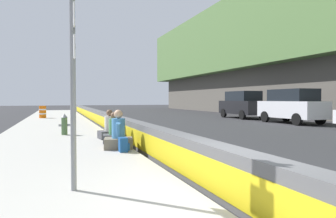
{
  "coord_description": "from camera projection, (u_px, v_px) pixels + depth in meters",
  "views": [
    {
      "loc": [
        -4.02,
        2.56,
        1.62
      ],
      "look_at": [
        7.1,
        -1.42,
        1.24
      ],
      "focal_mm": 33.11,
      "sensor_mm": 36.0,
      "label": 1
    }
  ],
  "objects": [
    {
      "name": "seated_person_middle",
      "position": [
        114.0,
        133.0,
        10.49
      ],
      "size": [
        0.73,
        0.82,
        1.04
      ],
      "color": "#424247",
      "rests_on": "sidewalk_strip"
    },
    {
      "name": "seated_person_foreground",
      "position": [
        118.0,
        136.0,
        9.27
      ],
      "size": [
        0.85,
        0.95,
        1.16
      ],
      "color": "#706651",
      "rests_on": "sidewalk_strip"
    },
    {
      "name": "backpack",
      "position": [
        123.0,
        145.0,
        8.67
      ],
      "size": [
        0.32,
        0.28,
        0.4
      ],
      "color": "navy",
      "rests_on": "sidewalk_strip"
    },
    {
      "name": "route_sign_post",
      "position": [
        73.0,
        61.0,
        4.95
      ],
      "size": [
        0.44,
        0.09,
        3.6
      ],
      "color": "gray",
      "rests_on": "sidewalk_strip"
    },
    {
      "name": "construction_barrel",
      "position": [
        43.0,
        112.0,
        24.27
      ],
      "size": [
        0.54,
        0.54,
        0.95
      ],
      "color": "orange",
      "rests_on": "sidewalk_strip"
    },
    {
      "name": "parked_car_fourth",
      "position": [
        242.0,
        104.0,
        26.15
      ],
      "size": [
        4.85,
        2.17,
        2.28
      ],
      "color": "black",
      "rests_on": "ground_plane"
    },
    {
      "name": "seated_person_rear",
      "position": [
        110.0,
        129.0,
        11.59
      ],
      "size": [
        0.75,
        0.85,
        1.09
      ],
      "color": "#424247",
      "rests_on": "sidewalk_strip"
    },
    {
      "name": "jersey_barrier",
      "position": [
        237.0,
        178.0,
        4.68
      ],
      "size": [
        76.0,
        0.45,
        0.85
      ],
      "color": "#545456",
      "rests_on": "ground_plane"
    },
    {
      "name": "fire_hydrant",
      "position": [
        64.0,
        124.0,
        12.82
      ],
      "size": [
        0.26,
        0.46,
        0.88
      ],
      "color": "#47663D",
      "rests_on": "sidewalk_strip"
    },
    {
      "name": "ground_plane",
      "position": [
        237.0,
        206.0,
        4.7
      ],
      "size": [
        160.0,
        160.0,
        0.0
      ],
      "primitive_type": "plane",
      "color": "#2B2B2D",
      "rests_on": "ground"
    },
    {
      "name": "parked_car_third",
      "position": [
        292.0,
        106.0,
        20.64
      ],
      "size": [
        4.81,
        2.08,
        2.28
      ],
      "color": "silver",
      "rests_on": "ground_plane"
    }
  ]
}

